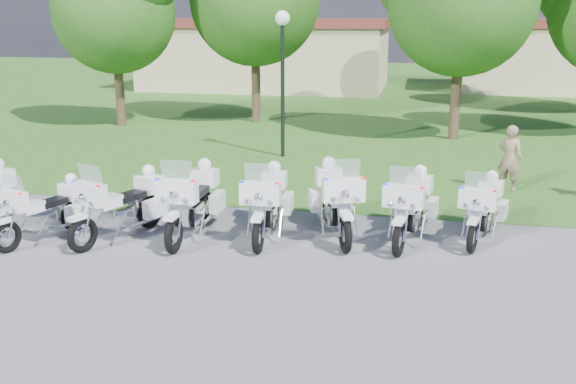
% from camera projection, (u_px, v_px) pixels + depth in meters
% --- Properties ---
extents(ground, '(100.00, 100.00, 0.00)m').
position_uv_depth(ground, '(224.00, 255.00, 11.84)').
color(ground, slate).
rests_on(ground, ground).
extents(grass_lawn, '(100.00, 48.00, 0.01)m').
position_uv_depth(grass_lawn, '(364.00, 92.00, 37.30)').
color(grass_lawn, '#2B5C1D').
rests_on(grass_lawn, ground).
extents(motorcycle_1, '(1.15, 2.09, 1.46)m').
position_uv_depth(motorcycle_1, '(46.00, 209.00, 12.59)').
color(motorcycle_1, black).
rests_on(motorcycle_1, ground).
extents(motorcycle_2, '(1.35, 2.32, 1.64)m').
position_uv_depth(motorcycle_2, '(122.00, 204.00, 12.65)').
color(motorcycle_2, black).
rests_on(motorcycle_2, ground).
extents(motorcycle_3, '(0.85, 2.56, 1.72)m').
position_uv_depth(motorcycle_3, '(192.00, 200.00, 12.78)').
color(motorcycle_3, black).
rests_on(motorcycle_3, ground).
extents(motorcycle_4, '(0.89, 2.47, 1.66)m').
position_uv_depth(motorcycle_4, '(268.00, 202.00, 12.76)').
color(motorcycle_4, black).
rests_on(motorcycle_4, ground).
extents(motorcycle_5, '(1.36, 2.50, 1.74)m').
position_uv_depth(motorcycle_5, '(335.00, 199.00, 12.83)').
color(motorcycle_5, black).
rests_on(motorcycle_5, ground).
extents(motorcycle_6, '(1.07, 2.43, 1.64)m').
position_uv_depth(motorcycle_6, '(411.00, 206.00, 12.53)').
color(motorcycle_6, black).
rests_on(motorcycle_6, ground).
extents(motorcycle_7, '(1.10, 2.20, 1.51)m').
position_uv_depth(motorcycle_7, '(484.00, 208.00, 12.60)').
color(motorcycle_7, black).
rests_on(motorcycle_7, ground).
extents(lamp_post, '(0.44, 0.44, 4.43)m').
position_uv_depth(lamp_post, '(283.00, 48.00, 19.26)').
color(lamp_post, black).
rests_on(lamp_post, ground).
extents(tree_0, '(5.51, 4.71, 7.35)m').
position_uv_depth(tree_0, '(113.00, 0.00, 24.54)').
color(tree_0, '#38281C').
rests_on(tree_0, ground).
extents(building_west, '(14.56, 8.32, 4.10)m').
position_uv_depth(building_west, '(268.00, 53.00, 38.90)').
color(building_west, '#BCAE88').
rests_on(building_west, ground).
extents(building_east, '(11.44, 7.28, 4.10)m').
position_uv_depth(building_east, '(559.00, 55.00, 37.37)').
color(building_east, '#BCAE88').
rests_on(building_east, ground).
extents(bystander_a, '(0.73, 0.64, 1.68)m').
position_uv_depth(bystander_a, '(510.00, 159.00, 15.97)').
color(bystander_a, '#8E7360').
rests_on(bystander_a, ground).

